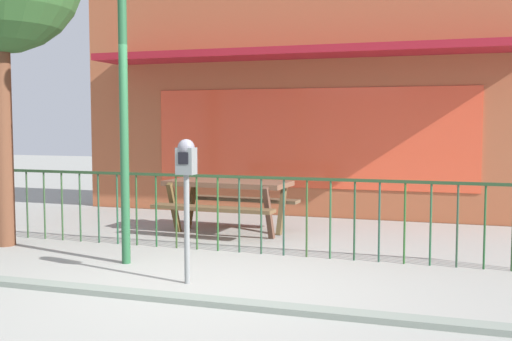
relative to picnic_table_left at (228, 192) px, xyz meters
The scene contains 7 objects.
ground 3.06m from the picnic_table_left, 75.49° to the right, with size 40.00×40.00×0.00m, color gray.
pub_storefront 2.97m from the picnic_table_left, 70.84° to the left, with size 8.57×1.48×5.00m.
patio_fence_front 1.42m from the picnic_table_left, 58.03° to the right, with size 7.22×0.04×0.97m.
picnic_table_left is the anchor object (origin of this frame).
parking_meter_near 2.89m from the picnic_table_left, 77.61° to the right, with size 0.18×0.17×1.46m.
street_lamp 2.83m from the picnic_table_left, 101.29° to the right, with size 0.28×0.28×3.59m.
curb_edge 3.52m from the picnic_table_left, 77.48° to the right, with size 12.00×0.20×0.11m, color gray.
Camera 1 is at (2.45, -5.55, 1.63)m, focal length 43.71 mm.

